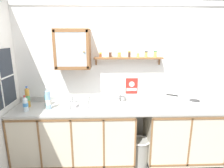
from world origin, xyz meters
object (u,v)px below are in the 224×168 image
dish_rack (80,106)px  wall_cabinet (73,49)px  sink (122,108)px  trash_bin (140,152)px  warning_sign (132,86)px  bottle_water_clear_2 (25,104)px  bottle_water_blue_3 (48,100)px  hot_plate_stove (190,104)px  bottle_juice_amber_1 (28,97)px  saucepan (184,98)px  bottle_detergent_teal_0 (47,99)px

dish_rack → wall_cabinet: 0.85m
sink → trash_bin: 0.76m
dish_rack → warning_sign: bearing=20.7°
bottle_water_clear_2 → bottle_water_blue_3: size_ratio=0.72×
bottle_water_blue_3 → hot_plate_stove: bearing=1.2°
bottle_juice_amber_1 → sink: bearing=-0.7°
dish_rack → bottle_water_blue_3: bearing=-175.4°
sink → bottle_water_blue_3: (-1.07, -0.09, 0.17)m
bottle_water_blue_3 → dish_rack: bottle_water_blue_3 is taller
saucepan → trash_bin: saucepan is taller
bottle_detergent_teal_0 → bottle_water_blue_3: 0.18m
sink → bottle_water_clear_2: bearing=-173.6°
trash_bin → hot_plate_stove: bearing=6.2°
bottle_water_blue_3 → trash_bin: (1.36, -0.04, -0.86)m
wall_cabinet → sink: bearing=-10.0°
saucepan → warning_sign: bearing=160.2°
dish_rack → trash_bin: (0.91, -0.07, -0.74)m
wall_cabinet → bottle_juice_amber_1: bearing=-170.8°
bottle_detergent_teal_0 → warning_sign: 1.34m
dish_rack → trash_bin: 1.18m
sink → bottle_water_blue_3: 1.09m
sink → bottle_water_blue_3: size_ratio=1.87×
bottle_juice_amber_1 → dish_rack: 0.79m
bottle_juice_amber_1 → trash_bin: (1.69, -0.14, -0.86)m
dish_rack → wall_cabinet: wall_cabinet is taller
trash_bin → bottle_water_clear_2: bearing=-178.9°
hot_plate_stove → warning_sign: bearing=160.7°
hot_plate_stove → dish_rack: bearing=-179.7°
sink → warning_sign: warning_sign is taller
sink → hot_plate_stove: bearing=-2.4°
sink → hot_plate_stove: sink is taller
bottle_juice_amber_1 → wall_cabinet: bearing=9.2°
bottle_juice_amber_1 → hot_plate_stove: bearing=-1.4°
bottle_juice_amber_1 → bottle_water_clear_2: bottle_juice_amber_1 is taller
sink → trash_bin: size_ratio=1.37×
bottle_water_clear_2 → hot_plate_stove: bearing=2.7°
dish_rack → hot_plate_stove: bearing=0.3°
bottle_water_blue_3 → wall_cabinet: 0.82m
bottle_juice_amber_1 → warning_sign: size_ratio=1.24×
sink → bottle_juice_amber_1: size_ratio=1.88×
sink → saucepan: (0.94, -0.02, 0.15)m
sink → dish_rack: bearing=-175.4°
bottle_water_clear_2 → trash_bin: size_ratio=0.53×
sink → trash_bin: bearing=-23.4°
dish_rack → saucepan: bearing=1.2°
sink → bottle_water_blue_3: bearing=-175.4°
bottle_water_blue_3 → bottle_juice_amber_1: bearing=162.8°
wall_cabinet → bottle_water_blue_3: bearing=-149.0°
bottle_juice_amber_1 → trash_bin: 1.90m
dish_rack → warning_sign: 0.89m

